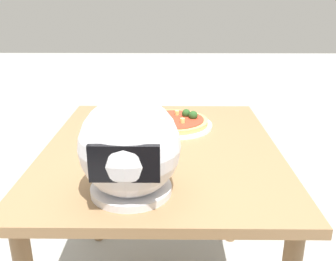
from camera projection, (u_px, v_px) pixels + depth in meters
The scene contains 4 objects.
dining_table at pixel (161, 169), 1.36m from camera, with size 0.81×0.99×0.72m.
pizza_plate at pixel (174, 125), 1.51m from camera, with size 0.31×0.31×0.01m, color white.
pizza at pixel (174, 121), 1.51m from camera, with size 0.27×0.27×0.05m.
motorcycle_helmet at pixel (130, 149), 0.97m from camera, with size 0.27×0.27×0.27m.
Camera 1 is at (-0.04, 1.22, 1.22)m, focal length 39.95 mm.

